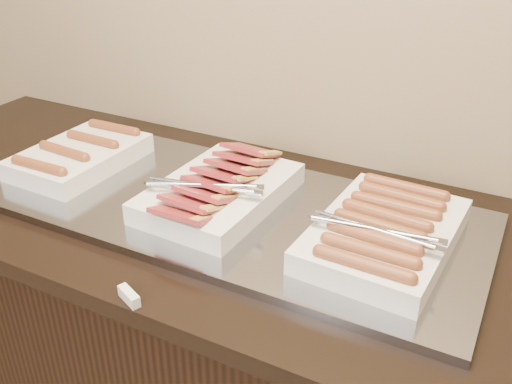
% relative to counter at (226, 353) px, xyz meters
% --- Properties ---
extents(counter, '(2.06, 0.76, 0.90)m').
position_rel_counter_xyz_m(counter, '(0.00, 0.00, 0.00)').
color(counter, black).
rests_on(counter, ground).
extents(warming_tray, '(1.20, 0.50, 0.02)m').
position_rel_counter_xyz_m(warming_tray, '(-0.01, 0.00, 0.46)').
color(warming_tray, gray).
rests_on(warming_tray, counter).
extents(dish_left, '(0.23, 0.33, 0.07)m').
position_rel_counter_xyz_m(dish_left, '(-0.42, -0.00, 0.50)').
color(dish_left, white).
rests_on(dish_left, warming_tray).
extents(dish_center, '(0.28, 0.40, 0.09)m').
position_rel_counter_xyz_m(dish_center, '(-0.00, -0.00, 0.50)').
color(dish_center, white).
rests_on(dish_center, warming_tray).
extents(dish_right, '(0.28, 0.39, 0.08)m').
position_rel_counter_xyz_m(dish_right, '(0.38, -0.00, 0.50)').
color(dish_right, white).
rests_on(dish_right, warming_tray).
extents(label_holder, '(0.06, 0.04, 0.02)m').
position_rel_counter_xyz_m(label_holder, '(0.02, -0.36, 0.46)').
color(label_holder, white).
rests_on(label_holder, counter).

